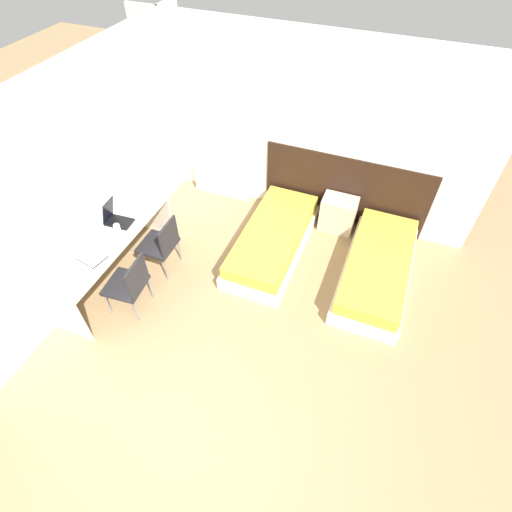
# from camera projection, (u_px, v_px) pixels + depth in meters

# --- Properties ---
(ground_plane) EXTENTS (20.00, 20.00, 0.00)m
(ground_plane) POSITION_uv_depth(u_px,v_px,m) (179.00, 433.00, 4.08)
(ground_plane) COLOR #9E7F56
(wall_back) EXTENTS (5.13, 0.05, 2.70)m
(wall_back) POSITION_uv_depth(u_px,v_px,m) (303.00, 132.00, 5.57)
(wall_back) COLOR white
(wall_back) RESTS_ON ground_plane
(wall_left) EXTENTS (0.05, 4.86, 2.70)m
(wall_left) POSITION_uv_depth(u_px,v_px,m) (91.00, 175.00, 4.86)
(wall_left) COLOR white
(wall_left) RESTS_ON ground_plane
(headboard_panel) EXTENTS (2.45, 0.03, 1.11)m
(headboard_panel) POSITION_uv_depth(u_px,v_px,m) (344.00, 191.00, 5.94)
(headboard_panel) COLOR black
(headboard_panel) RESTS_ON ground_plane
(bed_near_window) EXTENTS (0.86, 1.98, 0.39)m
(bed_near_window) POSITION_uv_depth(u_px,v_px,m) (273.00, 240.00, 5.75)
(bed_near_window) COLOR silver
(bed_near_window) RESTS_ON ground_plane
(bed_near_door) EXTENTS (0.86, 1.98, 0.39)m
(bed_near_door) POSITION_uv_depth(u_px,v_px,m) (377.00, 269.00, 5.37)
(bed_near_door) COLOR silver
(bed_near_door) RESTS_ON ground_plane
(nightstand) EXTENTS (0.51, 0.35, 0.54)m
(nightstand) POSITION_uv_depth(u_px,v_px,m) (338.00, 214.00, 6.02)
(nightstand) COLOR beige
(nightstand) RESTS_ON ground_plane
(radiator) EXTENTS (0.96, 0.12, 0.50)m
(radiator) POSITION_uv_depth(u_px,v_px,m) (222.00, 181.00, 6.62)
(radiator) COLOR silver
(radiator) RESTS_ON ground_plane
(desk) EXTENTS (0.58, 2.02, 0.75)m
(desk) POSITION_uv_depth(u_px,v_px,m) (112.00, 246.00, 5.11)
(desk) COLOR beige
(desk) RESTS_ON ground_plane
(chair_near_laptop) EXTENTS (0.46, 0.46, 0.85)m
(chair_near_laptop) POSITION_uv_depth(u_px,v_px,m) (161.00, 243.00, 5.31)
(chair_near_laptop) COLOR #232328
(chair_near_laptop) RESTS_ON ground_plane
(chair_near_notebook) EXTENTS (0.49, 0.49, 0.85)m
(chair_near_notebook) POSITION_uv_depth(u_px,v_px,m) (129.00, 283.00, 4.83)
(chair_near_notebook) COLOR #232328
(chair_near_notebook) RESTS_ON ground_plane
(laptop) EXTENTS (0.35, 0.25, 0.34)m
(laptop) POSITION_uv_depth(u_px,v_px,m) (116.00, 218.00, 5.13)
(laptop) COLOR black
(laptop) RESTS_ON desk
(open_notebook) EXTENTS (0.36, 0.29, 0.02)m
(open_notebook) POSITION_uv_depth(u_px,v_px,m) (91.00, 257.00, 4.73)
(open_notebook) COLOR black
(open_notebook) RESTS_ON desk
(mug) EXTENTS (0.08, 0.08, 0.09)m
(mug) POSITION_uv_depth(u_px,v_px,m) (117.00, 228.00, 5.04)
(mug) COLOR white
(mug) RESTS_ON desk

